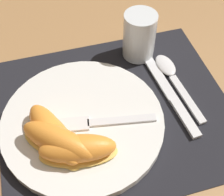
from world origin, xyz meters
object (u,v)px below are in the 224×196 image
at_px(citrus_wedge_1, 54,135).
at_px(citrus_wedge_2, 59,142).
at_px(juice_glass, 139,38).
at_px(plate, 83,122).
at_px(citrus_wedge_0, 49,129).
at_px(knife, 170,93).
at_px(spoon, 171,74).
at_px(citrus_wedge_3, 78,149).
at_px(fork, 94,123).

height_order(citrus_wedge_1, citrus_wedge_2, citrus_wedge_2).
bearing_deg(juice_glass, plate, -136.16).
relative_size(citrus_wedge_0, citrus_wedge_2, 0.91).
distance_m(juice_glass, knife, 0.13).
bearing_deg(spoon, citrus_wedge_0, -161.74).
bearing_deg(plate, citrus_wedge_2, -135.44).
bearing_deg(citrus_wedge_1, juice_glass, 40.53).
bearing_deg(citrus_wedge_3, juice_glass, 50.86).
distance_m(plate, fork, 0.02).
relative_size(spoon, citrus_wedge_1, 1.25).
height_order(plate, citrus_wedge_1, citrus_wedge_1).
bearing_deg(fork, juice_glass, 49.75).
height_order(plate, fork, fork).
xyz_separation_m(knife, citrus_wedge_3, (-0.19, -0.09, 0.03)).
distance_m(plate, citrus_wedge_1, 0.06).
xyz_separation_m(citrus_wedge_1, citrus_wedge_2, (0.01, -0.02, 0.01)).
relative_size(juice_glass, citrus_wedge_1, 0.67).
bearing_deg(knife, fork, -166.90).
xyz_separation_m(plate, fork, (0.02, -0.01, 0.01)).
relative_size(juice_glass, citrus_wedge_3, 0.74).
relative_size(plate, knife, 1.28).
xyz_separation_m(knife, citrus_wedge_2, (-0.22, -0.07, 0.03)).
bearing_deg(spoon, citrus_wedge_2, -154.71).
distance_m(citrus_wedge_2, citrus_wedge_3, 0.03).
height_order(plate, knife, plate).
relative_size(plate, spoon, 1.56).
xyz_separation_m(juice_glass, citrus_wedge_0, (-0.21, -0.16, -0.01)).
relative_size(plate, juice_glass, 2.90).
bearing_deg(spoon, juice_glass, 119.08).
xyz_separation_m(juice_glass, citrus_wedge_1, (-0.20, -0.17, -0.01)).
xyz_separation_m(spoon, citrus_wedge_3, (-0.21, -0.13, 0.03)).
bearing_deg(citrus_wedge_2, plate, 44.56).
bearing_deg(juice_glass, citrus_wedge_0, -142.50).
distance_m(plate, juice_glass, 0.21).
distance_m(knife, citrus_wedge_0, 0.23).
distance_m(spoon, fork, 0.19).
bearing_deg(citrus_wedge_2, knife, 17.33).
bearing_deg(knife, citrus_wedge_0, -170.67).
height_order(spoon, citrus_wedge_0, citrus_wedge_0).
height_order(spoon, citrus_wedge_1, citrus_wedge_1).
relative_size(knife, citrus_wedge_2, 1.70).
relative_size(spoon, citrus_wedge_0, 1.53).
xyz_separation_m(plate, knife, (0.17, 0.02, -0.01)).
xyz_separation_m(fork, citrus_wedge_1, (-0.07, -0.01, 0.01)).
height_order(plate, citrus_wedge_0, citrus_wedge_0).
height_order(citrus_wedge_1, citrus_wedge_3, citrus_wedge_3).
bearing_deg(spoon, citrus_wedge_1, -158.59).
bearing_deg(citrus_wedge_1, spoon, 21.41).
distance_m(spoon, citrus_wedge_3, 0.25).
xyz_separation_m(citrus_wedge_0, citrus_wedge_3, (0.04, -0.05, 0.00)).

